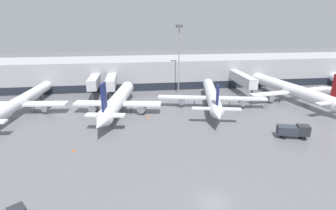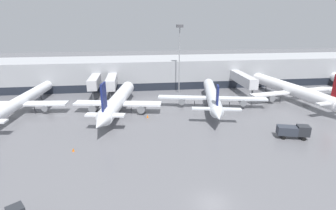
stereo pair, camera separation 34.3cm
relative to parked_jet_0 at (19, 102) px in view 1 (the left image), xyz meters
name	(u,v)px [view 1 (the left image)]	position (x,y,z in m)	size (l,w,h in m)	color
ground_plane	(213,203)	(36.43, -37.58, -2.76)	(320.00, 320.00, 0.00)	slate
terminal_building	(161,72)	(36.41, 24.24, 1.74)	(160.00, 30.81, 9.00)	#9EA0A5
parked_jet_0	(19,102)	(0.00, 0.00, 0.00)	(22.37, 37.79, 8.72)	silver
parked_jet_2	(212,96)	(46.75, -1.82, 0.23)	(27.35, 32.86, 8.53)	silver
parked_jet_3	(291,90)	(70.20, 1.29, 0.29)	(25.28, 38.81, 9.83)	white
parked_jet_4	(117,101)	(23.15, -2.80, 0.13)	(21.07, 33.24, 9.86)	silver
service_truck_1	(294,130)	(56.96, -21.45, -1.22)	(6.02, 3.46, 2.62)	#2D333D
traffic_cone_0	(148,116)	(30.05, -7.16, -2.39)	(0.51, 0.51, 0.74)	orange
traffic_cone_1	(74,150)	(16.54, -21.64, -2.47)	(0.42, 0.42, 0.57)	orange
apron_light_mast_1	(179,40)	(40.71, 12.97, 12.88)	(1.80, 1.80, 20.05)	gray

